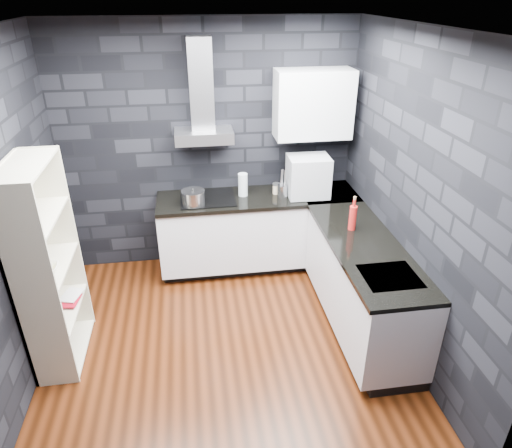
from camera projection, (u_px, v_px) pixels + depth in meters
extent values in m
plane|color=#471C0A|center=(226.00, 345.00, 4.21)|extent=(3.20, 3.20, 0.00)
plane|color=white|center=(213.00, 28.00, 2.96)|extent=(3.20, 3.20, 0.00)
cube|color=black|center=(209.00, 149.00, 5.01)|extent=(3.20, 0.05, 2.70)
cube|color=black|center=(248.00, 364.00, 2.16)|extent=(3.20, 0.05, 2.70)
cube|color=black|center=(2.00, 228.00, 3.37)|extent=(0.05, 3.20, 2.70)
cube|color=black|center=(415.00, 201.00, 3.80)|extent=(0.05, 3.20, 2.70)
cube|color=black|center=(257.00, 260.00, 5.43)|extent=(2.18, 0.50, 0.10)
cube|color=black|center=(361.00, 319.00, 4.46)|extent=(0.50, 1.78, 0.10)
cube|color=white|center=(258.00, 229.00, 5.20)|extent=(2.20, 0.60, 0.76)
cube|color=white|center=(362.00, 283.00, 4.25)|extent=(0.60, 1.80, 0.76)
cube|color=black|center=(258.00, 198.00, 5.00)|extent=(2.20, 0.62, 0.04)
cube|color=black|center=(366.00, 247.00, 4.06)|extent=(0.62, 1.80, 0.04)
cube|color=black|center=(328.00, 193.00, 5.12)|extent=(0.62, 0.62, 0.04)
cube|color=#ADADB1|center=(204.00, 136.00, 4.74)|extent=(0.60, 0.34, 0.12)
cube|color=#ADADB1|center=(201.00, 84.00, 4.56)|extent=(0.24, 0.20, 0.90)
cube|color=silver|center=(313.00, 104.00, 4.75)|extent=(0.80, 0.35, 0.70)
cube|color=black|center=(208.00, 198.00, 4.93)|extent=(0.58, 0.50, 0.01)
cube|color=#ADADB1|center=(390.00, 276.00, 3.62)|extent=(0.44, 0.40, 0.01)
cylinder|color=#BAB9BE|center=(193.00, 198.00, 4.75)|extent=(0.24, 0.24, 0.14)
cylinder|color=silver|center=(243.00, 185.00, 4.96)|extent=(0.12, 0.12, 0.25)
cylinder|color=#C9B48E|center=(276.00, 189.00, 5.04)|extent=(0.10, 0.10, 0.10)
cylinder|color=#BAB9BE|center=(282.00, 191.00, 4.94)|extent=(0.12, 0.12, 0.14)
cube|color=#B3B7BB|center=(308.00, 176.00, 4.91)|extent=(0.44, 0.35, 0.44)
cylinder|color=red|center=(353.00, 218.00, 4.26)|extent=(0.09, 0.09, 0.24)
cube|color=beige|center=(48.00, 268.00, 3.72)|extent=(0.36, 0.81, 1.80)
imported|color=white|center=(44.00, 269.00, 3.64)|extent=(0.21, 0.21, 0.05)
imported|color=maroon|center=(60.00, 292.00, 3.97)|extent=(0.15, 0.04, 0.21)
imported|color=#B2B2B2|center=(61.00, 285.00, 4.03)|extent=(0.15, 0.06, 0.21)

